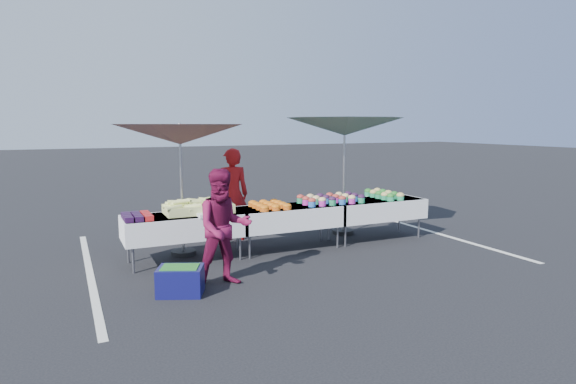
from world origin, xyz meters
name	(u,v)px	position (x,y,z in m)	size (l,w,h in m)	color
ground	(288,249)	(0.00, 0.00, 0.00)	(80.00, 80.00, 0.00)	black
stripe_left	(90,273)	(-3.20, 0.00, 0.00)	(0.10, 5.00, 0.00)	silver
stripe_right	(431,232)	(3.20, 0.00, 0.00)	(0.10, 5.00, 0.00)	silver
table_left	(184,225)	(-1.80, 0.00, 0.58)	(1.86, 0.81, 0.75)	white
table_center	(288,216)	(0.00, 0.00, 0.58)	(1.86, 0.81, 0.75)	white
table_right	(375,208)	(1.80, 0.00, 0.58)	(1.86, 0.81, 0.75)	white
berry_punnets	(137,216)	(-2.51, -0.06, 0.79)	(0.40, 0.54, 0.08)	black
corn_pile	(199,207)	(-1.55, 0.05, 0.84)	(1.16, 0.57, 0.26)	#B5D06B
plastic_bags	(208,215)	(-1.50, -0.30, 0.78)	(0.30, 0.25, 0.05)	white
carrot_bowls	(269,205)	(-0.35, -0.01, 0.80)	(0.55, 0.69, 0.11)	#CC5916
potato_cups	(331,199)	(0.85, 0.00, 0.83)	(1.14, 0.58, 0.16)	blue
bean_baskets	(384,194)	(2.06, 0.08, 0.82)	(0.36, 0.86, 0.15)	#238F5A
vendor	(232,194)	(-0.65, 1.06, 0.86)	(0.63, 0.41, 1.72)	#AB1314
customer	(224,228)	(-1.57, -1.34, 0.79)	(0.76, 0.59, 1.57)	maroon
umbrella_left	(180,135)	(-1.73, 0.40, 1.97)	(2.39, 2.39, 2.17)	black
umbrella_right	(345,127)	(1.49, 0.61, 2.09)	(2.80, 2.80, 2.30)	black
storage_bin	(180,280)	(-2.20, -1.46, 0.19)	(0.67, 0.59, 0.36)	#0E0F48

